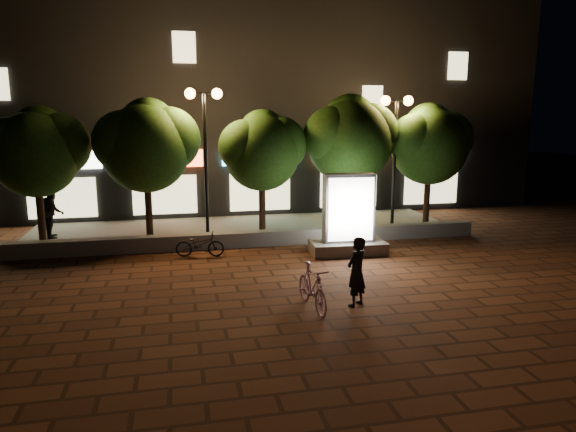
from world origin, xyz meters
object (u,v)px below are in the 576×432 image
object	(u,v)px
tree_left	(147,143)
street_lamp_right	(396,128)
pedestrian	(53,211)
tree_right	(351,137)
street_lamp_left	(205,125)
tree_mid	(263,148)
tree_far_left	(37,149)
scooter_pink	(312,287)
scooter_parked	(200,244)
ad_kiosk	(348,222)
tree_far_right	(430,141)
rider	(356,272)

from	to	relation	value
tree_left	street_lamp_right	bearing A→B (deg)	-1.68
street_lamp_right	pedestrian	xyz separation A→B (m)	(-12.34, 1.22, -2.86)
tree_right	street_lamp_right	bearing A→B (deg)	-9.10
street_lamp_left	street_lamp_right	size ratio (longest dim) A/B	1.04
street_lamp_left	street_lamp_right	distance (m)	7.00
tree_mid	street_lamp_left	world-z (taller)	street_lamp_left
tree_far_left	scooter_pink	world-z (taller)	tree_far_left
tree_right	scooter_parked	distance (m)	7.00
pedestrian	scooter_parked	bearing A→B (deg)	-133.61
ad_kiosk	scooter_parked	xyz separation A→B (m)	(-4.65, 0.61, -0.64)
tree_right	ad_kiosk	xyz separation A→B (m)	(-1.09, -3.07, -2.53)
tree_far_right	street_lamp_left	bearing A→B (deg)	-178.24
tree_far_left	scooter_pink	bearing A→B (deg)	-45.84
tree_far_right	scooter_pink	xyz separation A→B (m)	(-6.65, -7.57, -2.84)
tree_left	scooter_parked	size ratio (longest dim) A/B	3.24
street_lamp_right	scooter_parked	distance (m)	8.46
tree_far_left	pedestrian	distance (m)	2.45
street_lamp_left	scooter_pink	distance (m)	8.32
tree_left	street_lamp_left	xyz separation A→B (m)	(1.95, -0.26, 0.58)
scooter_pink	rider	size ratio (longest dim) A/B	1.07
tree_left	tree_right	xyz separation A→B (m)	(7.30, 0.00, 0.12)
scooter_pink	scooter_parked	world-z (taller)	scooter_pink
rider	street_lamp_right	bearing A→B (deg)	-156.16
tree_far_left	scooter_pink	size ratio (longest dim) A/B	2.62
tree_right	scooter_parked	world-z (taller)	tree_right
street_lamp_left	pedestrian	world-z (taller)	street_lamp_left
tree_far_right	rider	world-z (taller)	tree_far_right
tree_left	tree_mid	world-z (taller)	tree_left
tree_far_left	street_lamp_right	xyz separation A→B (m)	(12.45, -0.26, 0.60)
scooter_parked	pedestrian	bearing A→B (deg)	64.87
tree_far_right	tree_left	bearing A→B (deg)	180.00
tree_left	ad_kiosk	xyz separation A→B (m)	(6.22, -3.07, -2.41)
tree_right	rider	world-z (taller)	tree_right
tree_right	pedestrian	size ratio (longest dim) A/B	2.65
tree_far_left	street_lamp_left	distance (m)	5.50
tree_far_left	tree_right	size ratio (longest dim) A/B	0.91
tree_right	street_lamp_left	size ratio (longest dim) A/B	0.98
tree_left	rider	distance (m)	9.37
tree_mid	street_lamp_right	world-z (taller)	street_lamp_right
tree_mid	rider	bearing A→B (deg)	-83.11
tree_right	rider	bearing A→B (deg)	-107.60
scooter_pink	scooter_parked	size ratio (longest dim) A/B	1.17
ad_kiosk	rider	xyz separation A→B (m)	(-1.31, -4.47, -0.21)
tree_mid	street_lamp_right	bearing A→B (deg)	-3.04
tree_far_left	tree_left	distance (m)	3.51
tree_far_right	street_lamp_right	bearing A→B (deg)	-170.39
scooter_parked	tree_left	bearing A→B (deg)	41.84
tree_far_right	scooter_parked	world-z (taller)	tree_far_right
street_lamp_right	scooter_pink	xyz separation A→B (m)	(-5.10, -7.31, -3.36)
scooter_pink	ad_kiosk	bearing A→B (deg)	56.82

